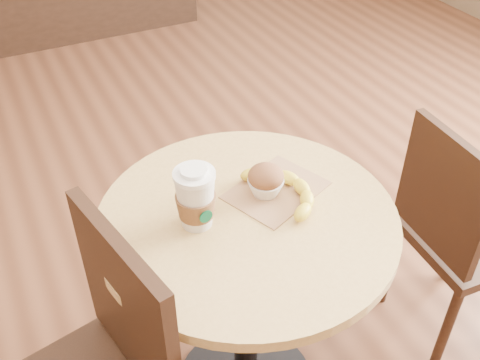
{
  "coord_description": "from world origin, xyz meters",
  "views": [
    {
      "loc": [
        -0.4,
        -0.85,
        1.66
      ],
      "look_at": [
        0.07,
        0.09,
        0.83
      ],
      "focal_mm": 42.0,
      "sensor_mm": 36.0,
      "label": 1
    }
  ],
  "objects_px": {
    "chair_right": "(458,231)",
    "coffee_cup": "(196,200)",
    "cafe_table": "(247,272)",
    "banana": "(285,190)",
    "muffin": "(266,180)"
  },
  "relations": [
    {
      "from": "coffee_cup",
      "to": "banana",
      "type": "height_order",
      "value": "coffee_cup"
    },
    {
      "from": "cafe_table",
      "to": "chair_right",
      "type": "relative_size",
      "value": 0.91
    },
    {
      "from": "cafe_table",
      "to": "muffin",
      "type": "relative_size",
      "value": 8.09
    },
    {
      "from": "cafe_table",
      "to": "banana",
      "type": "relative_size",
      "value": 3.0
    },
    {
      "from": "coffee_cup",
      "to": "muffin",
      "type": "bearing_deg",
      "value": 0.77
    },
    {
      "from": "chair_right",
      "to": "coffee_cup",
      "type": "height_order",
      "value": "coffee_cup"
    },
    {
      "from": "cafe_table",
      "to": "coffee_cup",
      "type": "height_order",
      "value": "coffee_cup"
    },
    {
      "from": "chair_right",
      "to": "muffin",
      "type": "xyz_separation_m",
      "value": [
        -0.63,
        0.12,
        0.34
      ]
    },
    {
      "from": "chair_right",
      "to": "banana",
      "type": "height_order",
      "value": "chair_right"
    },
    {
      "from": "chair_right",
      "to": "coffee_cup",
      "type": "bearing_deg",
      "value": 87.42
    },
    {
      "from": "chair_right",
      "to": "coffee_cup",
      "type": "relative_size",
      "value": 5.08
    },
    {
      "from": "cafe_table",
      "to": "muffin",
      "type": "distance_m",
      "value": 0.26
    },
    {
      "from": "cafe_table",
      "to": "chair_right",
      "type": "height_order",
      "value": "chair_right"
    },
    {
      "from": "banana",
      "to": "cafe_table",
      "type": "bearing_deg",
      "value": -176.25
    },
    {
      "from": "chair_right",
      "to": "coffee_cup",
      "type": "distance_m",
      "value": 0.91
    }
  ]
}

